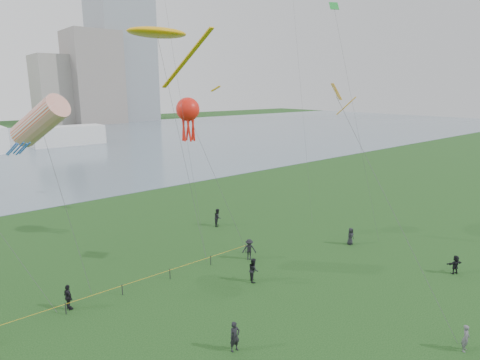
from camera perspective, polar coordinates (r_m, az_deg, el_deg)
ground_plane at (r=27.49m, az=14.43°, el=-20.25°), size 400.00×400.00×0.00m
lake at (r=115.47m, az=-30.13°, el=3.83°), size 400.00×120.00×0.08m
building_mid at (r=186.69m, az=-20.11°, el=13.48°), size 20.00×20.00×38.00m
building_low at (r=187.99m, az=-24.71°, el=11.55°), size 16.00×18.00×28.00m
pavilion_right at (r=116.41m, az=-23.30°, el=5.82°), size 18.00×7.00×5.00m
fence at (r=30.13m, az=-27.59°, el=-17.02°), size 24.07×0.07×1.05m
kite_flyer at (r=28.03m, az=29.44°, el=-18.99°), size 0.67×0.53×1.62m
spectator_a at (r=32.22m, az=1.93°, el=-12.65°), size 1.10×1.17×1.91m
spectator_b at (r=35.94m, az=1.32°, el=-9.84°), size 1.39×1.32×1.90m
spectator_c at (r=30.86m, az=-23.23°, el=-15.08°), size 0.58×1.12×1.82m
spectator_d at (r=40.69m, az=15.44°, el=-7.71°), size 0.83×0.54×1.67m
spectator_e at (r=37.82m, az=28.29°, el=-10.55°), size 1.52×1.00×1.57m
spectator_f at (r=24.77m, az=-0.75°, el=-21.37°), size 0.70×0.49×1.82m
spectator_g at (r=44.33m, az=-3.17°, el=-5.33°), size 1.20×1.19×1.96m
kite_stingray at (r=35.82m, az=-11.60°, el=19.74°), size 5.26×10.12×19.74m
kite_windsock at (r=30.99m, az=-26.56°, el=7.48°), size 4.25×5.10×14.55m
kite_octopus at (r=37.30m, az=-7.43°, el=9.81°), size 3.72×6.37×14.05m
kite_delta at (r=29.94m, az=14.32°, el=10.58°), size 1.50×11.09×15.22m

